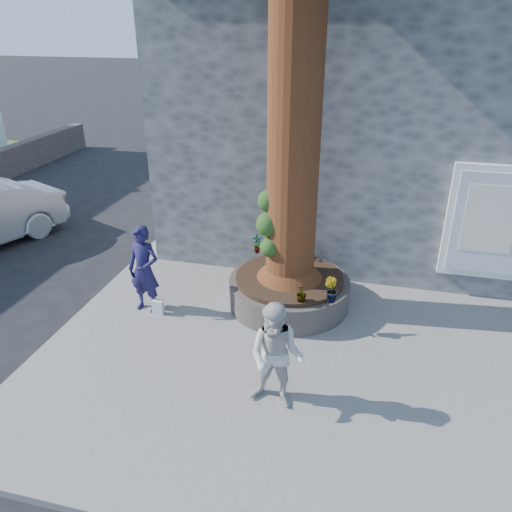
# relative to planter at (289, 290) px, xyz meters

# --- Properties ---
(ground) EXTENTS (120.00, 120.00, 0.00)m
(ground) POSITION_rel_planter_xyz_m (-0.80, -2.00, -0.41)
(ground) COLOR black
(ground) RESTS_ON ground
(pavement) EXTENTS (9.00, 8.00, 0.12)m
(pavement) POSITION_rel_planter_xyz_m (0.70, -1.00, -0.35)
(pavement) COLOR slate
(pavement) RESTS_ON ground
(yellow_line) EXTENTS (0.10, 30.00, 0.01)m
(yellow_line) POSITION_rel_planter_xyz_m (-3.85, -1.00, -0.41)
(yellow_line) COLOR yellow
(yellow_line) RESTS_ON ground
(stone_shop) EXTENTS (10.30, 8.30, 6.30)m
(stone_shop) POSITION_rel_planter_xyz_m (1.70, 5.20, 2.75)
(stone_shop) COLOR #494C4E
(stone_shop) RESTS_ON ground
(planter) EXTENTS (2.30, 2.30, 0.60)m
(planter) POSITION_rel_planter_xyz_m (0.00, 0.00, 0.00)
(planter) COLOR black
(planter) RESTS_ON pavement
(man) EXTENTS (0.65, 0.46, 1.68)m
(man) POSITION_rel_planter_xyz_m (-2.57, -0.84, 0.55)
(man) COLOR #1A163F
(man) RESTS_ON pavement
(woman) EXTENTS (0.86, 0.70, 1.63)m
(woman) POSITION_rel_planter_xyz_m (0.33, -2.77, 0.52)
(woman) COLOR beige
(woman) RESTS_ON pavement
(shopping_bag) EXTENTS (0.21, 0.13, 0.28)m
(shopping_bag) POSITION_rel_planter_xyz_m (-2.30, -0.95, -0.15)
(shopping_bag) COLOR white
(shopping_bag) RESTS_ON pavement
(plant_a) EXTENTS (0.25, 0.23, 0.40)m
(plant_a) POSITION_rel_planter_xyz_m (-0.85, 0.85, 0.51)
(plant_a) COLOR gray
(plant_a) RESTS_ON planter
(plant_b) EXTENTS (0.33, 0.33, 0.44)m
(plant_b) POSITION_rel_planter_xyz_m (0.85, -0.73, 0.53)
(plant_b) COLOR gray
(plant_b) RESTS_ON planter
(plant_c) EXTENTS (0.19, 0.19, 0.31)m
(plant_c) POSITION_rel_planter_xyz_m (0.36, -0.85, 0.46)
(plant_c) COLOR gray
(plant_c) RESTS_ON planter
(plant_d) EXTENTS (0.40, 0.41, 0.34)m
(plant_d) POSITION_rel_planter_xyz_m (0.08, 0.85, 0.48)
(plant_d) COLOR gray
(plant_d) RESTS_ON planter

